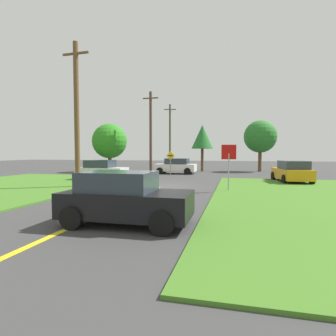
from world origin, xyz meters
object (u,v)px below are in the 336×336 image
object	(u,v)px
oak_tree_left	(202,137)
direction_sign	(170,160)
parked_car_near_building	(102,170)
utility_pole_mid	(151,131)
utility_pole_near	(77,114)
stop_sign	(229,158)
utility_pole_far	(170,135)
car_behind_on_main_road	(125,198)
car_approaching_junction	(176,166)
oak_tree_right	(110,141)
car_on_crossroad	(292,172)
pine_tree_center	(260,137)

from	to	relation	value
oak_tree_left	direction_sign	bearing A→B (deg)	-107.86
parked_car_near_building	utility_pole_mid	bearing A→B (deg)	83.48
utility_pole_near	utility_pole_mid	xyz separation A→B (m)	(0.37, 14.48, 0.01)
stop_sign	parked_car_near_building	size ratio (longest dim) A/B	0.69
utility_pole_mid	utility_pole_far	world-z (taller)	utility_pole_far
car_behind_on_main_road	utility_pole_far	xyz separation A→B (m)	(-6.24, 32.74, 4.05)
car_approaching_junction	oak_tree_left	size ratio (longest dim) A/B	0.78
utility_pole_mid	oak_tree_right	world-z (taller)	utility_pole_mid
car_behind_on_main_road	direction_sign	distance (m)	18.56
stop_sign	car_on_crossroad	size ratio (longest dim) A/B	0.60
stop_sign	parked_car_near_building	world-z (taller)	stop_sign
oak_tree_left	utility_pole_near	bearing A→B (deg)	-108.38
car_on_crossroad	direction_sign	size ratio (longest dim) A/B	1.85
car_approaching_junction	utility_pole_far	distance (m)	13.10
car_behind_on_main_road	direction_sign	world-z (taller)	direction_sign
utility_pole_near	oak_tree_left	size ratio (longest dim) A/B	1.63
parked_car_near_building	car_approaching_junction	world-z (taller)	same
parked_car_near_building	utility_pole_far	world-z (taller)	utility_pole_far
car_on_crossroad	utility_pole_far	size ratio (longest dim) A/B	0.47
utility_pole_far	direction_sign	xyz separation A→B (m)	(3.42, -14.41, -3.37)
oak_tree_right	utility_pole_mid	bearing A→B (deg)	5.38
car_on_crossroad	utility_pole_far	xyz separation A→B (m)	(-13.62, 18.53, 4.05)
utility_pole_near	utility_pole_mid	size ratio (longest dim) A/B	1.00
utility_pole_near	direction_sign	world-z (taller)	utility_pole_near
car_on_crossroad	car_approaching_junction	world-z (taller)	same
utility_pole_near	utility_pole_mid	world-z (taller)	utility_pole_mid
stop_sign	car_behind_on_main_road	xyz separation A→B (m)	(-2.92, -8.16, -1.09)
stop_sign	direction_sign	world-z (taller)	stop_sign
car_behind_on_main_road	oak_tree_right	size ratio (longest dim) A/B	0.70
utility_pole_far	pine_tree_center	distance (m)	13.93
utility_pole_near	oak_tree_right	xyz separation A→B (m)	(-4.47, 14.02, -1.08)
car_behind_on_main_road	pine_tree_center	bearing A→B (deg)	76.50
car_on_crossroad	pine_tree_center	world-z (taller)	pine_tree_center
car_approaching_junction	car_on_crossroad	bearing A→B (deg)	148.13
car_approaching_junction	utility_pole_mid	world-z (taller)	utility_pole_mid
utility_pole_far	parked_car_near_building	bearing A→B (deg)	-92.64
stop_sign	oak_tree_left	distance (m)	17.69
car_approaching_junction	pine_tree_center	distance (m)	11.02
parked_car_near_building	oak_tree_left	xyz separation A→B (m)	(6.62, 12.80, 3.29)
car_approaching_junction	utility_pole_mid	xyz separation A→B (m)	(-3.23, 1.50, 3.84)
utility_pole_far	pine_tree_center	world-z (taller)	utility_pole_far
parked_car_near_building	car_approaching_junction	size ratio (longest dim) A/B	0.90
direction_sign	pine_tree_center	world-z (taller)	pine_tree_center
car_on_crossroad	pine_tree_center	xyz separation A→B (m)	(-1.26, 12.16, 3.28)
utility_pole_far	direction_sign	size ratio (longest dim) A/B	3.96
utility_pole_mid	car_on_crossroad	bearing A→B (deg)	-31.02
direction_sign	oak_tree_right	world-z (taller)	oak_tree_right
stop_sign	utility_pole_far	bearing A→B (deg)	-79.80
oak_tree_left	car_behind_on_main_road	bearing A→B (deg)	-88.75
car_behind_on_main_road	car_approaching_junction	size ratio (longest dim) A/B	0.91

